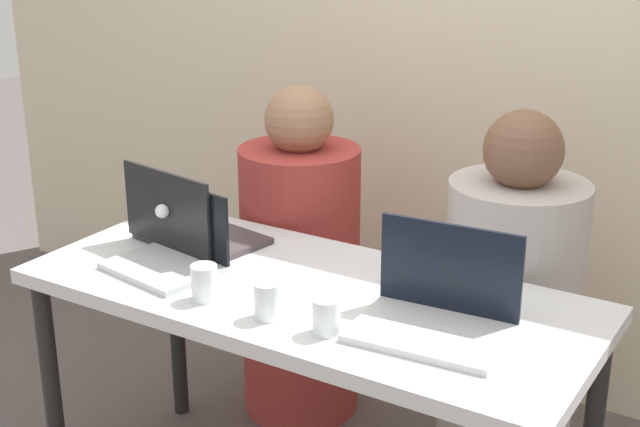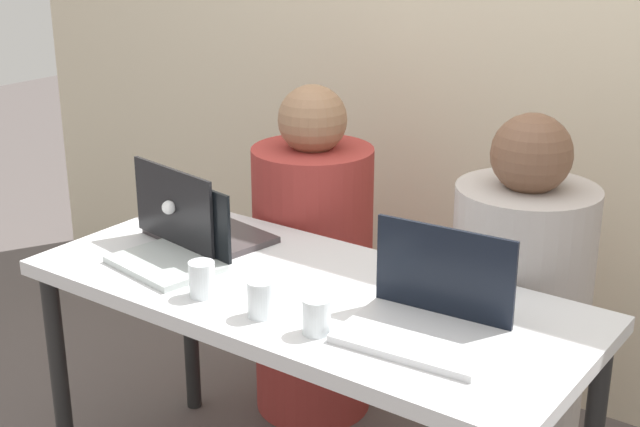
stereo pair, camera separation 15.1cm
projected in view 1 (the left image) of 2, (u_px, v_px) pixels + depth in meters
The scene contains 10 objects.
back_wall at pixel (481, 43), 2.97m from camera, with size 4.50×0.10×2.41m, color beige.
desk at pixel (307, 315), 2.29m from camera, with size 1.47×0.64×0.73m.
person_on_left at pixel (300, 272), 2.94m from camera, with size 0.44×0.44×1.12m.
person_on_right at pixel (510, 323), 2.58m from camera, with size 0.45×0.45×1.13m.
laptop_front_left at pixel (172, 251), 2.37m from camera, with size 0.32×0.26×0.21m.
laptop_back_left at pixel (190, 228), 2.52m from camera, with size 0.38×0.30×0.24m.
laptop_front_right at pixel (437, 310), 2.03m from camera, with size 0.36×0.28×0.23m.
water_glass_left at pixel (204, 285), 2.18m from camera, with size 0.07×0.07×0.09m.
water_glass_center at pixel (267, 303), 2.09m from camera, with size 0.06×0.06×0.09m.
water_glass_right at pixel (326, 318), 2.01m from camera, with size 0.07×0.07×0.09m.
Camera 1 is at (1.12, -1.74, 1.67)m, focal length 50.00 mm.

